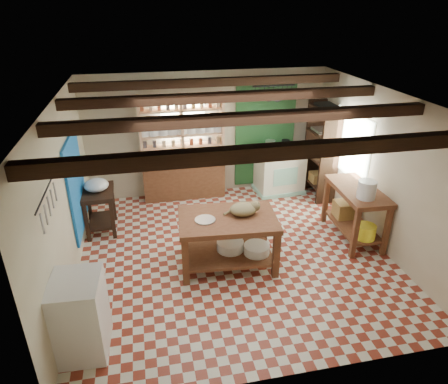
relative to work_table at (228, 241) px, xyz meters
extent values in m
cube|color=maroon|center=(0.16, 0.26, -0.43)|extent=(5.00, 5.00, 0.02)
cube|color=#46454A|center=(0.16, 0.26, 2.18)|extent=(5.00, 5.00, 0.02)
cube|color=beige|center=(0.16, 2.76, 0.88)|extent=(5.00, 0.04, 2.60)
cube|color=beige|center=(0.16, -2.24, 0.88)|extent=(5.00, 0.04, 2.60)
cube|color=beige|center=(-2.34, 0.26, 0.88)|extent=(0.04, 5.00, 2.60)
cube|color=beige|center=(2.66, 0.26, 0.88)|extent=(0.04, 5.00, 2.60)
cube|color=black|center=(0.16, 0.26, 2.06)|extent=(5.00, 3.80, 0.15)
cube|color=blue|center=(-2.31, 1.16, 0.68)|extent=(0.04, 1.40, 1.60)
cube|color=#1E4C22|center=(1.41, 2.73, 0.83)|extent=(1.30, 0.04, 2.30)
cube|color=beige|center=(-0.34, 2.74, 1.28)|extent=(0.90, 0.02, 0.80)
cube|color=beige|center=(2.64, 1.26, 0.98)|extent=(0.02, 1.30, 1.20)
cube|color=black|center=(-2.28, -0.94, 1.36)|extent=(0.06, 0.90, 0.28)
cube|color=black|center=(1.41, 2.31, 1.76)|extent=(0.86, 0.12, 0.36)
cube|color=#DAA97E|center=(-0.39, 2.57, 0.68)|extent=(1.70, 0.34, 2.20)
cube|color=black|center=(2.44, 2.06, 0.58)|extent=(0.40, 0.86, 2.00)
cube|color=brown|center=(0.00, 0.00, 0.00)|extent=(1.57, 1.11, 0.85)
cube|color=silver|center=(1.68, 2.41, 0.06)|extent=(1.03, 0.73, 0.96)
cube|color=black|center=(-2.04, 1.49, -0.02)|extent=(0.57, 0.81, 0.80)
cube|color=silver|center=(-2.06, -1.35, 0.08)|extent=(0.60, 0.70, 1.01)
cube|color=brown|center=(2.34, 0.33, 0.05)|extent=(0.73, 1.36, 0.96)
ellipsoid|color=#958557|center=(0.25, 0.03, 0.52)|extent=(0.46, 0.37, 0.19)
cylinder|color=#ABADB3|center=(-0.35, -0.02, 0.43)|extent=(0.34, 0.34, 0.02)
cylinder|color=silver|center=(0.05, 0.05, -0.12)|extent=(0.46, 0.46, 0.15)
cylinder|color=silver|center=(0.44, -0.14, -0.13)|extent=(0.44, 0.44, 0.14)
cylinder|color=#ABADB3|center=(1.43, 2.39, 0.66)|extent=(0.22, 0.22, 0.24)
cylinder|color=black|center=(1.78, 2.42, 0.65)|extent=(0.19, 0.19, 0.22)
ellipsoid|color=silver|center=(-2.04, 1.49, 0.49)|extent=(0.44, 0.44, 0.21)
cylinder|color=silver|center=(2.28, -0.02, 0.68)|extent=(0.31, 0.31, 0.29)
cube|color=olive|center=(2.35, 0.63, -0.02)|extent=(0.43, 0.35, 0.29)
cylinder|color=yellow|center=(2.32, -0.12, -0.05)|extent=(0.34, 0.34, 0.24)
camera|label=1|loc=(-1.14, -5.19, 3.41)|focal=32.00mm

